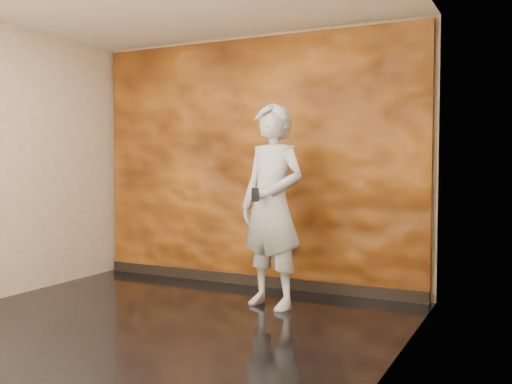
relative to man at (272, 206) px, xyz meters
name	(u,v)px	position (x,y,z in m)	size (l,w,h in m)	color
room	(144,160)	(-0.61, -1.17, 0.43)	(4.02, 4.02, 2.81)	black
feature_wall	(253,163)	(-0.61, 0.79, 0.41)	(3.90, 0.06, 2.75)	#C36C1D
baseboard	(251,280)	(-0.61, 0.75, -0.91)	(3.90, 0.04, 0.12)	black
man	(272,206)	(0.00, 0.00, 0.00)	(0.71, 0.46, 1.94)	#9297A0
phone	(255,195)	(-0.05, -0.26, 0.12)	(0.07, 0.01, 0.13)	black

